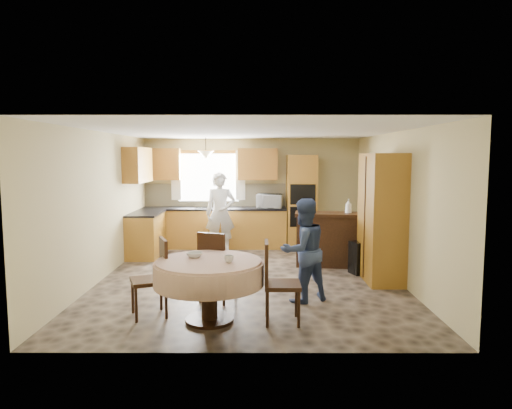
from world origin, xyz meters
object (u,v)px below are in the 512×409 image
object	(u,v)px
cupboard	(382,218)
person_dining	(303,250)
chair_left	(155,273)
person_sink	(220,213)
chair_back	(215,263)
dining_table	(209,274)
chair_right	(276,278)
oven_tower	(301,202)
sideboard	(330,241)

from	to	relation	value
cupboard	person_dining	world-z (taller)	cupboard
chair_left	person_sink	size ratio (longest dim) A/B	0.58
chair_back	dining_table	bearing A→B (deg)	112.32
dining_table	chair_back	size ratio (longest dim) A/B	1.35
cupboard	dining_table	distance (m)	3.35
chair_right	cupboard	bearing A→B (deg)	-42.84
dining_table	person_dining	xyz separation A→B (m)	(1.27, 0.82, 0.13)
oven_tower	sideboard	bearing A→B (deg)	-77.60
chair_back	oven_tower	bearing A→B (deg)	-89.60
dining_table	chair_left	world-z (taller)	chair_left
sideboard	dining_table	world-z (taller)	sideboard
chair_back	chair_left	bearing A→B (deg)	59.66
oven_tower	sideboard	world-z (taller)	oven_tower
sideboard	chair_right	xyz separation A→B (m)	(-1.17, -3.01, 0.09)
cupboard	person_dining	xyz separation A→B (m)	(-1.42, -1.12, -0.32)
person_dining	sideboard	bearing A→B (deg)	-137.86
oven_tower	chair_right	world-z (taller)	oven_tower
chair_left	person_dining	distance (m)	2.10
cupboard	person_dining	bearing A→B (deg)	-141.64
cupboard	sideboard	bearing A→B (deg)	123.34
person_sink	person_dining	xyz separation A→B (m)	(1.45, -3.26, -0.13)
oven_tower	person_sink	size ratio (longest dim) A/B	1.21
sideboard	chair_right	bearing A→B (deg)	-104.44
oven_tower	person_dining	xyz separation A→B (m)	(-0.35, -3.92, -0.31)
oven_tower	sideboard	xyz separation A→B (m)	(0.39, -1.76, -0.58)
sideboard	chair_right	size ratio (longest dim) A/B	1.30
oven_tower	chair_right	bearing A→B (deg)	-99.29
cupboard	dining_table	size ratio (longest dim) A/B	1.54
chair_back	chair_right	distance (m)	1.16
dining_table	person_sink	distance (m)	4.09
sideboard	person_sink	distance (m)	2.48
cupboard	chair_right	xyz separation A→B (m)	(-1.85, -1.97, -0.50)
dining_table	person_dining	bearing A→B (deg)	33.01
person_sink	person_dining	size ratio (longest dim) A/B	1.17
chair_right	person_dining	distance (m)	0.97
oven_tower	sideboard	distance (m)	1.90
oven_tower	cupboard	size ratio (longest dim) A/B	0.99
chair_left	chair_right	bearing A→B (deg)	59.26
chair_back	person_sink	world-z (taller)	person_sink
cupboard	chair_back	bearing A→B (deg)	-156.52
sideboard	chair_back	distance (m)	2.98
oven_tower	chair_right	size ratio (longest dim) A/B	2.06
chair_right	sideboard	bearing A→B (deg)	-20.87
sideboard	dining_table	bearing A→B (deg)	-117.13
dining_table	chair_back	distance (m)	0.78
chair_back	person_sink	distance (m)	3.32
chair_back	chair_right	world-z (taller)	chair_right
cupboard	chair_left	distance (m)	3.86
sideboard	person_dining	world-z (taller)	person_dining
oven_tower	dining_table	world-z (taller)	oven_tower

